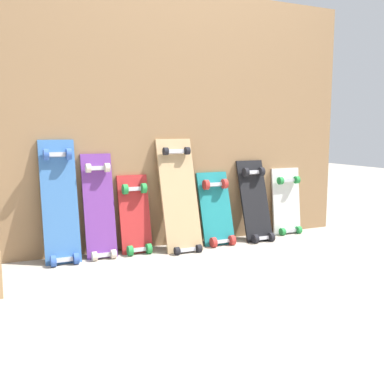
{
  "coord_description": "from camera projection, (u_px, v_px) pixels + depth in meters",
  "views": [
    {
      "loc": [
        -1.18,
        -2.65,
        0.76
      ],
      "look_at": [
        0.0,
        -0.07,
        0.36
      ],
      "focal_mm": 41.62,
      "sensor_mm": 36.0,
      "label": 1
    }
  ],
  "objects": [
    {
      "name": "skateboard_natural",
      "position": [
        180.0,
        201.0,
        2.83
      ],
      "size": [
        0.24,
        0.28,
        0.78
      ],
      "color": "tan",
      "rests_on": "ground"
    },
    {
      "name": "plywood_wall_panel",
      "position": [
        183.0,
        120.0,
        2.92
      ],
      "size": [
        2.45,
        0.04,
        1.65
      ],
      "primitive_type": "cube",
      "color": "#99724C",
      "rests_on": "ground"
    },
    {
      "name": "skateboard_white",
      "position": [
        287.0,
        205.0,
        3.28
      ],
      "size": [
        0.23,
        0.13,
        0.55
      ],
      "color": "silver",
      "rests_on": "ground"
    },
    {
      "name": "skateboard_purple",
      "position": [
        100.0,
        212.0,
        2.66
      ],
      "size": [
        0.18,
        0.19,
        0.69
      ],
      "color": "#6B338C",
      "rests_on": "ground"
    },
    {
      "name": "skateboard_black",
      "position": [
        256.0,
        205.0,
        3.09
      ],
      "size": [
        0.21,
        0.24,
        0.62
      ],
      "color": "black",
      "rests_on": "ground"
    },
    {
      "name": "skateboard_red",
      "position": [
        135.0,
        219.0,
        2.77
      ],
      "size": [
        0.19,
        0.18,
        0.55
      ],
      "color": "#B22626",
      "rests_on": "ground"
    },
    {
      "name": "skateboard_blue",
      "position": [
        60.0,
        207.0,
        2.55
      ],
      "size": [
        0.2,
        0.22,
        0.77
      ],
      "color": "#386BAD",
      "rests_on": "ground"
    },
    {
      "name": "ground_plane",
      "position": [
        188.0,
        244.0,
        2.97
      ],
      "size": [
        12.0,
        12.0,
        0.0
      ],
      "primitive_type": "plane",
      "color": "#A89E8E"
    },
    {
      "name": "skateboard_teal",
      "position": [
        217.0,
        213.0,
        2.98
      ],
      "size": [
        0.22,
        0.22,
        0.54
      ],
      "color": "#197A7F",
      "rests_on": "ground"
    }
  ]
}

